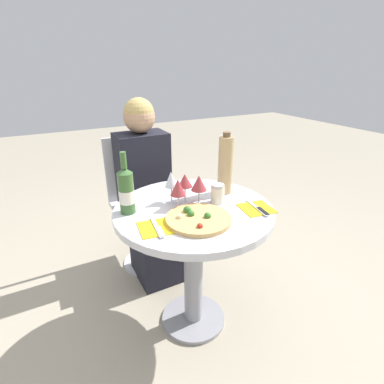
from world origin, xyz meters
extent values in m
plane|color=#9E937F|center=(0.00, 0.00, 0.00)|extent=(12.00, 12.00, 0.00)
cylinder|color=gray|center=(0.00, 0.00, 0.01)|extent=(0.37, 0.37, 0.02)
cylinder|color=gray|center=(0.00, 0.00, 0.37)|extent=(0.10, 0.10, 0.68)
cylinder|color=silver|center=(0.00, 0.00, 0.73)|extent=(0.79, 0.79, 0.04)
cylinder|color=silver|center=(-0.04, 0.66, 0.01)|extent=(0.38, 0.38, 0.01)
cylinder|color=silver|center=(-0.04, 0.66, 0.22)|extent=(0.06, 0.06, 0.44)
cube|color=silver|center=(-0.04, 0.66, 0.46)|extent=(0.42, 0.42, 0.03)
cube|color=silver|center=(-0.04, 0.85, 0.71)|extent=(0.42, 0.02, 0.47)
cube|color=black|center=(-0.04, 0.49, 0.24)|extent=(0.28, 0.34, 0.47)
cube|color=black|center=(-0.04, 0.66, 0.73)|extent=(0.33, 0.22, 0.52)
sphere|color=tan|center=(-0.04, 0.66, 1.09)|extent=(0.20, 0.20, 0.20)
sphere|color=tan|center=(-0.04, 0.66, 1.12)|extent=(0.19, 0.19, 0.19)
cylinder|color=tan|center=(-0.05, -0.13, 0.75)|extent=(0.30, 0.30, 0.02)
sphere|color=#B22D1E|center=(-0.08, -0.21, 0.77)|extent=(0.03, 0.03, 0.03)
sphere|color=#336B28|center=(-0.01, -0.15, 0.77)|extent=(0.03, 0.03, 0.03)
sphere|color=#336B28|center=(-0.06, -0.06, 0.77)|extent=(0.04, 0.04, 0.04)
sphere|color=#336B28|center=(-0.07, -0.10, 0.77)|extent=(0.03, 0.03, 0.03)
sphere|color=beige|center=(-0.12, -0.10, 0.77)|extent=(0.03, 0.03, 0.03)
cylinder|color=#38602D|center=(-0.30, 0.10, 0.84)|extent=(0.07, 0.07, 0.20)
cone|color=#38602D|center=(-0.30, 0.10, 0.96)|extent=(0.07, 0.07, 0.03)
cylinder|color=#38602D|center=(-0.30, 0.10, 1.00)|extent=(0.03, 0.03, 0.08)
cylinder|color=silver|center=(-0.30, 0.10, 0.83)|extent=(0.07, 0.07, 0.06)
cylinder|color=tan|center=(0.24, 0.09, 0.90)|extent=(0.08, 0.08, 0.31)
cylinder|color=brown|center=(0.24, 0.09, 1.07)|extent=(0.04, 0.04, 0.02)
cylinder|color=silver|center=(0.14, -0.01, 0.79)|extent=(0.07, 0.07, 0.09)
cylinder|color=#B2B2B7|center=(0.14, -0.01, 0.84)|extent=(0.07, 0.07, 0.02)
cylinder|color=silver|center=(0.05, 0.03, 0.74)|extent=(0.06, 0.06, 0.00)
cylinder|color=silver|center=(0.05, 0.03, 0.78)|extent=(0.01, 0.01, 0.07)
cone|color=#9E383D|center=(0.05, 0.03, 0.85)|extent=(0.08, 0.08, 0.08)
cylinder|color=silver|center=(-0.07, 0.12, 0.74)|extent=(0.06, 0.06, 0.00)
cylinder|color=silver|center=(-0.07, 0.12, 0.79)|extent=(0.01, 0.01, 0.08)
cone|color=silver|center=(-0.07, 0.12, 0.87)|extent=(0.07, 0.07, 0.08)
cylinder|color=silver|center=(-0.07, 0.03, 0.74)|extent=(0.06, 0.06, 0.00)
cylinder|color=silver|center=(-0.07, 0.03, 0.78)|extent=(0.01, 0.01, 0.07)
cone|color=#9E383D|center=(-0.07, 0.03, 0.85)|extent=(0.08, 0.08, 0.08)
cylinder|color=silver|center=(-0.01, 0.08, 0.74)|extent=(0.06, 0.06, 0.00)
cylinder|color=silver|center=(-0.01, 0.08, 0.79)|extent=(0.01, 0.01, 0.08)
cone|color=#9E383D|center=(-0.01, 0.08, 0.86)|extent=(0.07, 0.07, 0.07)
cube|color=gold|center=(-0.24, -0.10, 0.75)|extent=(0.17, 0.17, 0.00)
cube|color=silver|center=(-0.24, -0.10, 0.75)|extent=(0.04, 0.19, 0.00)
cube|color=silver|center=(-0.24, -0.15, 0.75)|extent=(0.03, 0.09, 0.00)
cube|color=gold|center=(0.27, -0.16, 0.75)|extent=(0.17, 0.17, 0.00)
cube|color=silver|center=(0.27, -0.16, 0.75)|extent=(0.04, 0.19, 0.00)
cube|color=black|center=(0.27, -0.21, 0.75)|extent=(0.03, 0.09, 0.00)
camera|label=1|loc=(-0.63, -1.18, 1.41)|focal=28.00mm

